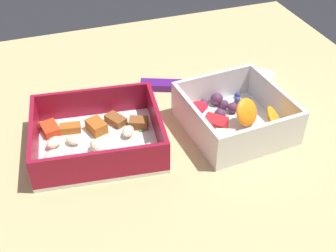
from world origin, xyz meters
TOP-DOWN VIEW (x-y plane):
  - table_surface at (0.00, 0.00)cm, footprint 80.00×80.00cm
  - pasta_container at (-11.14, 1.92)cm, footprint 19.51×17.13cm
  - fruit_bowl at (9.21, -0.61)cm, footprint 15.24×15.75cm
  - candy_bar at (2.21, 13.30)cm, footprint 7.39×4.88cm
  - paper_cup_liner at (19.34, 9.37)cm, footprint 3.90×3.90cm

SIDE VIEW (x-z plane):
  - table_surface at x=0.00cm, z-range 0.00..2.00cm
  - candy_bar at x=2.21cm, z-range 2.00..3.20cm
  - paper_cup_liner at x=19.34cm, z-range 2.00..3.61cm
  - pasta_container at x=-11.14cm, z-range 1.02..6.13cm
  - fruit_bowl at x=9.21cm, z-range 1.16..6.76cm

